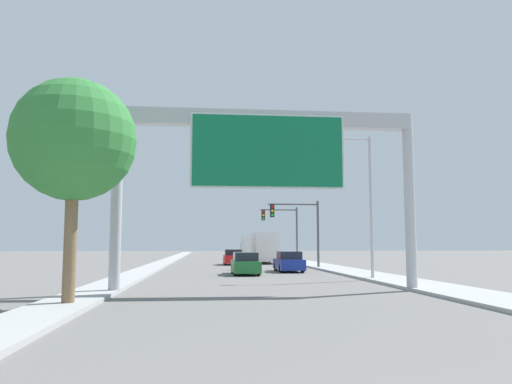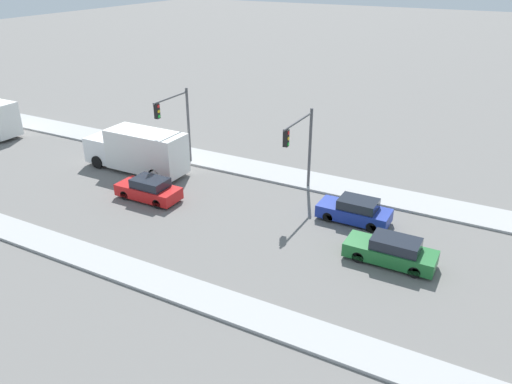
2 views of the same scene
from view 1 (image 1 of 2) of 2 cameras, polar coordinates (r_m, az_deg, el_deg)
The scene contains 12 objects.
sidewalk_right at distance 64.41m, azimuth 3.68°, elevation -7.72°, with size 3.00×120.00×0.15m.
median_strip_left at distance 63.74m, azimuth -9.88°, elevation -7.66°, with size 2.00×120.00×0.15m.
sign_gantry at distance 21.96m, azimuth 1.32°, elevation 4.72°, with size 13.37×0.73×7.93m.
car_far_right at distance 50.20m, azimuth -2.65°, elevation -7.49°, with size 1.83×4.35×1.53m.
car_far_left at distance 34.13m, azimuth -1.24°, elevation -8.24°, with size 1.75×4.71×1.49m.
car_mid_left at distance 37.65m, azimuth 3.77°, elevation -8.00°, with size 1.80×4.37×1.51m.
truck_box_primary at distance 71.65m, azimuth -0.73°, elevation -6.30°, with size 2.34×7.07×3.24m.
truck_box_secondary at distance 54.21m, azimuth 0.86°, elevation -6.41°, with size 2.43×8.27×3.22m.
traffic_light_near_intersection at distance 42.33m, azimuth 5.20°, elevation -3.49°, with size 4.35×0.32×5.70m.
traffic_light_mid_block at distance 52.21m, azimuth 3.33°, elevation -3.86°, with size 3.94×0.32×5.92m.
palm_tree_foreground at distance 18.02m, azimuth -20.07°, elevation 5.51°, with size 4.15×4.15×7.64m.
street_lamp_right at distance 29.58m, azimuth 12.31°, elevation -0.17°, with size 2.84×0.28×8.33m.
Camera 1 is at (-2.61, -3.54, 2.05)m, focal length 35.00 mm.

